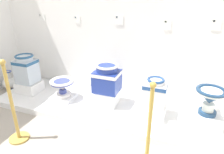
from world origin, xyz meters
The scene contains 20 objects.
wall_back centered at (2.16, 2.51, 1.59)m, with size 4.52×0.06×3.19m, color white.
display_platform centered at (2.16, 1.93, 0.05)m, with size 3.57×1.05×0.09m, color white.
plinth_block_slender_white centered at (0.74, 1.89, 0.18)m, with size 0.38×0.34×0.18m, color white.
antique_toilet_slender_white centered at (0.74, 1.89, 0.53)m, with size 0.32×0.30×0.48m.
plinth_block_leftmost centered at (1.45, 1.86, 0.12)m, with size 0.35×0.31×0.06m, color white.
antique_toilet_leftmost centered at (1.45, 1.86, 0.34)m, with size 0.38×0.38×0.28m.
plinth_block_squat_floral centered at (2.18, 1.97, 0.21)m, with size 0.32×0.32×0.22m, color white.
antique_toilet_squat_floral centered at (2.18, 1.97, 0.54)m, with size 0.38×0.34×0.42m.
plinth_block_central_ornate centered at (2.90, 1.91, 0.17)m, with size 0.34×0.40×0.15m, color white.
antique_toilet_central_ornate centered at (2.90, 1.91, 0.45)m, with size 0.31×0.25×0.41m.
plinth_block_pale_glazed centered at (3.58, 1.96, 0.17)m, with size 0.36×0.39×0.14m, color white.
antique_toilet_pale_glazed centered at (3.58, 1.96, 0.48)m, with size 0.37×0.37×0.36m.
info_placard_first centered at (0.73, 2.47, 1.30)m, with size 0.12×0.01×0.12m.
info_placard_second centered at (1.45, 2.47, 1.29)m, with size 0.11×0.01×0.12m.
info_placard_third centered at (2.19, 2.47, 1.31)m, with size 0.13×0.01×0.15m.
info_placard_fourth centered at (2.92, 2.47, 1.27)m, with size 0.10×0.01×0.15m.
info_placard_fifth centered at (3.55, 2.47, 1.31)m, with size 0.12×0.01×0.15m.
decorative_vase_spare centered at (0.20, 1.97, 0.15)m, with size 0.26×0.26×0.38m.
stanchion_post_near_left centered at (1.41, 0.93, 0.33)m, with size 0.24×0.24×1.04m.
stanchion_post_near_right centered at (2.98, 1.10, 0.31)m, with size 0.23×0.23×0.95m.
Camera 1 is at (3.20, -0.52, 1.66)m, focal length 31.56 mm.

